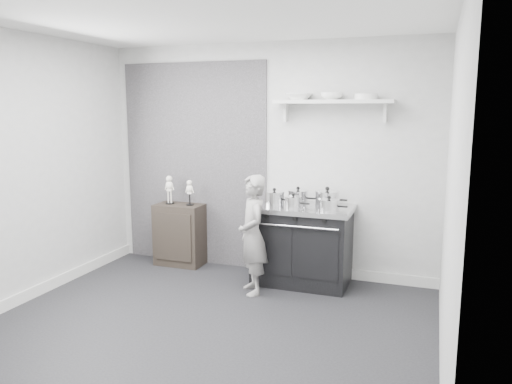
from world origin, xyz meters
TOP-DOWN VIEW (x-y plane):
  - ground at (0.00, 0.00)m, footprint 4.00×4.00m
  - room_shell at (-0.09, 0.15)m, footprint 4.02×3.62m
  - wall_shelf at (0.80, 1.68)m, footprint 1.30×0.26m
  - stove at (0.53, 1.48)m, footprint 1.10×0.69m
  - side_cabinet at (-1.08, 1.61)m, footprint 0.59×0.35m
  - child at (0.12, 1.00)m, footprint 0.51×0.55m
  - pot_front_left at (0.23, 1.39)m, footprint 0.31×0.22m
  - pot_back_left at (0.45, 1.59)m, footprint 0.32×0.23m
  - pot_back_right at (0.78, 1.56)m, footprint 0.36×0.27m
  - pot_front_right at (0.86, 1.32)m, footprint 0.30×0.22m
  - pot_front_center at (0.46, 1.33)m, footprint 0.27×0.19m
  - skeleton_full at (-1.21, 1.61)m, footprint 0.11×0.07m
  - skeleton_torso at (-0.93, 1.61)m, footprint 0.10×0.06m
  - bowl_large at (0.42, 1.67)m, footprint 0.29×0.29m
  - bowl_small at (0.78, 1.67)m, footprint 0.24×0.24m
  - plate_stack at (1.15, 1.67)m, footprint 0.24×0.24m

SIDE VIEW (x-z plane):
  - ground at x=0.00m, z-range 0.00..0.00m
  - side_cabinet at x=-1.08m, z-range 0.00..0.77m
  - stove at x=0.53m, z-range 0.00..0.89m
  - child at x=0.12m, z-range 0.00..1.27m
  - pot_front_right at x=0.86m, z-range 0.87..1.03m
  - pot_front_center at x=0.46m, z-range 0.87..1.03m
  - skeleton_torso at x=-0.93m, z-range 0.77..1.13m
  - pot_back_left at x=0.45m, z-range 0.86..1.06m
  - pot_front_left at x=0.23m, z-range 0.87..1.06m
  - pot_back_right at x=0.78m, z-range 0.86..1.08m
  - skeleton_full at x=-1.21m, z-range 0.77..1.18m
  - room_shell at x=-0.09m, z-range 0.28..2.99m
  - wall_shelf at x=0.80m, z-range 1.89..2.13m
  - plate_stack at x=1.15m, z-range 2.04..2.10m
  - bowl_large at x=0.42m, z-range 2.04..2.11m
  - bowl_small at x=0.78m, z-range 2.04..2.12m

